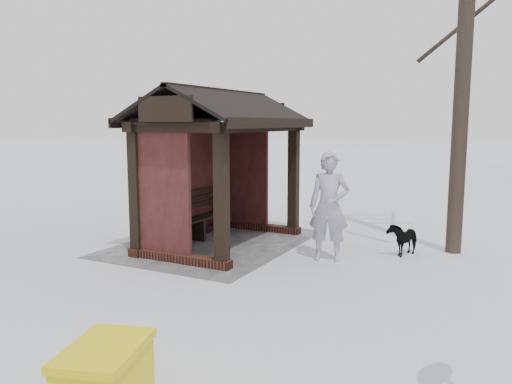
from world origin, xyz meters
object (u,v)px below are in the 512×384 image
grit_bin (105,382)px  dog (403,238)px  bus_shelter (215,137)px  pedestrian (329,207)px

grit_bin → dog: bearing=153.0°
bus_shelter → grit_bin: size_ratio=3.72×
dog → pedestrian: bearing=-120.1°
grit_bin → bus_shelter: bearing=-173.7°
dog → bus_shelter: bearing=-148.6°
bus_shelter → pedestrian: bearing=87.1°
bus_shelter → pedestrian: (0.12, 2.44, -1.19)m
bus_shelter → pedestrian: 2.71m
pedestrian → dog: (-1.01, 1.10, -0.67)m
bus_shelter → pedestrian: bus_shelter is taller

